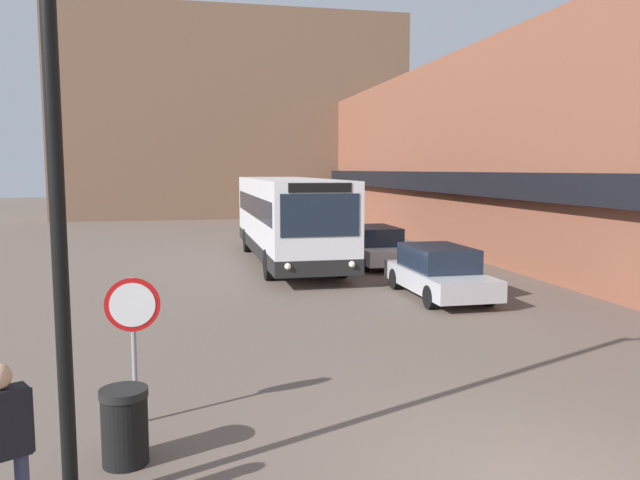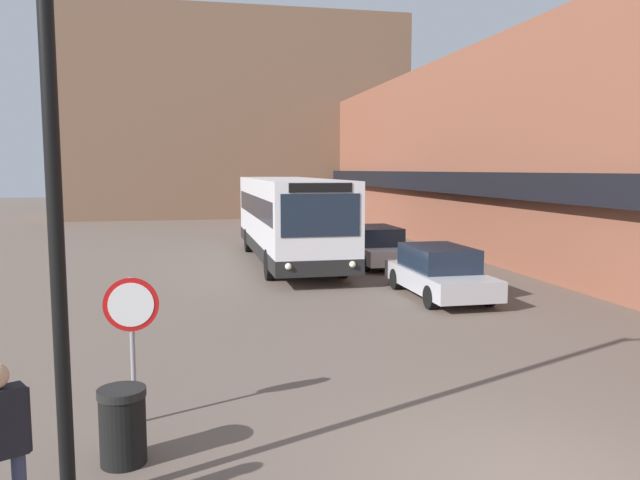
{
  "view_description": "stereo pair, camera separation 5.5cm",
  "coord_description": "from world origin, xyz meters",
  "px_view_note": "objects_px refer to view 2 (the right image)",
  "views": [
    {
      "loc": [
        -3.8,
        -6.12,
        3.61
      ],
      "look_at": [
        -0.72,
        8.01,
        1.96
      ],
      "focal_mm": 35.0,
      "sensor_mm": 36.0,
      "label": 1
    },
    {
      "loc": [
        -3.75,
        -6.13,
        3.61
      ],
      "look_at": [
        -0.72,
        8.01,
        1.96
      ],
      "focal_mm": 35.0,
      "sensor_mm": 36.0,
      "label": 2
    }
  ],
  "objects_px": {
    "trash_bin": "(123,426)",
    "parked_car_front": "(439,272)",
    "city_bus": "(289,218)",
    "street_lamp": "(76,88)",
    "parked_car_middle": "(375,246)",
    "parked_car_back": "(336,230)",
    "stop_sign": "(132,319)"
  },
  "relations": [
    {
      "from": "trash_bin",
      "to": "parked_car_front",
      "type": "bearing_deg",
      "value": 48.09
    },
    {
      "from": "city_bus",
      "to": "street_lamp",
      "type": "height_order",
      "value": "street_lamp"
    },
    {
      "from": "parked_car_middle",
      "to": "parked_car_back",
      "type": "xyz_separation_m",
      "value": [
        0.0,
        6.43,
        -0.0
      ]
    },
    {
      "from": "stop_sign",
      "to": "trash_bin",
      "type": "height_order",
      "value": "stop_sign"
    },
    {
      "from": "parked_car_back",
      "to": "street_lamp",
      "type": "relative_size",
      "value": 0.6
    },
    {
      "from": "parked_car_back",
      "to": "trash_bin",
      "type": "relative_size",
      "value": 4.55
    },
    {
      "from": "stop_sign",
      "to": "parked_car_middle",
      "type": "bearing_deg",
      "value": 60.25
    },
    {
      "from": "city_bus",
      "to": "parked_car_middle",
      "type": "bearing_deg",
      "value": -21.23
    },
    {
      "from": "parked_car_middle",
      "to": "trash_bin",
      "type": "distance_m",
      "value": 16.69
    },
    {
      "from": "parked_car_front",
      "to": "street_lamp",
      "type": "relative_size",
      "value": 0.61
    },
    {
      "from": "parked_car_front",
      "to": "stop_sign",
      "type": "distance_m",
      "value": 10.77
    },
    {
      "from": "street_lamp",
      "to": "parked_car_middle",
      "type": "bearing_deg",
      "value": 63.0
    },
    {
      "from": "city_bus",
      "to": "stop_sign",
      "type": "xyz_separation_m",
      "value": [
        -4.63,
        -14.76,
        -0.24
      ]
    },
    {
      "from": "parked_car_middle",
      "to": "parked_car_back",
      "type": "height_order",
      "value": "parked_car_back"
    },
    {
      "from": "parked_car_back",
      "to": "stop_sign",
      "type": "relative_size",
      "value": 2.05
    },
    {
      "from": "street_lamp",
      "to": "parked_car_front",
      "type": "bearing_deg",
      "value": 50.2
    },
    {
      "from": "parked_car_middle",
      "to": "street_lamp",
      "type": "relative_size",
      "value": 0.63
    },
    {
      "from": "city_bus",
      "to": "stop_sign",
      "type": "relative_size",
      "value": 5.59
    },
    {
      "from": "street_lamp",
      "to": "trash_bin",
      "type": "bearing_deg",
      "value": 76.69
    },
    {
      "from": "parked_car_front",
      "to": "street_lamp",
      "type": "height_order",
      "value": "street_lamp"
    },
    {
      "from": "street_lamp",
      "to": "stop_sign",
      "type": "bearing_deg",
      "value": 83.11
    },
    {
      "from": "trash_bin",
      "to": "parked_car_back",
      "type": "bearing_deg",
      "value": 69.84
    },
    {
      "from": "city_bus",
      "to": "street_lamp",
      "type": "xyz_separation_m",
      "value": [
        -4.89,
        -16.91,
        2.66
      ]
    },
    {
      "from": "stop_sign",
      "to": "trash_bin",
      "type": "xyz_separation_m",
      "value": [
        -0.04,
        -1.22,
        -1.04
      ]
    },
    {
      "from": "parked_car_front",
      "to": "parked_car_back",
      "type": "height_order",
      "value": "parked_car_back"
    },
    {
      "from": "city_bus",
      "to": "parked_car_front",
      "type": "bearing_deg",
      "value": -66.92
    },
    {
      "from": "parked_car_middle",
      "to": "stop_sign",
      "type": "height_order",
      "value": "stop_sign"
    },
    {
      "from": "parked_car_middle",
      "to": "trash_bin",
      "type": "height_order",
      "value": "parked_car_middle"
    },
    {
      "from": "street_lamp",
      "to": "city_bus",
      "type": "bearing_deg",
      "value": 73.88
    },
    {
      "from": "parked_car_front",
      "to": "parked_car_back",
      "type": "bearing_deg",
      "value": 90.0
    },
    {
      "from": "city_bus",
      "to": "parked_car_middle",
      "type": "height_order",
      "value": "city_bus"
    },
    {
      "from": "parked_car_middle",
      "to": "trash_bin",
      "type": "relative_size",
      "value": 4.8
    }
  ]
}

